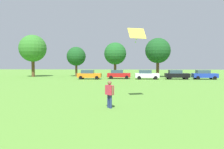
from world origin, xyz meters
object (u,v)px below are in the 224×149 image
Objects in this scene: parked_car_blue_4 at (204,75)px; tree_far_right at (158,51)px; adult_bystander at (110,92)px; parked_car_black_3 at (177,75)px; tree_far_left at (33,48)px; parked_car_red_1 at (118,74)px; kite at (137,34)px; tree_right at (115,54)px; tree_left at (76,56)px; parked_car_white_2 at (146,75)px; parked_car_orange_0 at (89,74)px.

parked_car_blue_4 is 10.68m from tree_far_right.
adult_bystander reaches higher than parked_car_black_3.
parked_car_blue_4 is at bearing -9.50° from tree_far_left.
kite is at bearing -84.34° from parked_car_red_1.
parked_car_blue_4 is 0.58× the size of tree_right.
tree_right is 9.04m from tree_far_right.
parked_car_red_1 and parked_car_blue_4 have the same top height.
adult_bystander is 0.40× the size of parked_car_blue_4.
adult_bystander reaches higher than parked_car_blue_4.
tree_far_left is at bearing 170.50° from parked_car_blue_4.
parked_car_red_1 is (-2.34, 23.67, -4.29)m from kite.
tree_left is at bearing 173.44° from tree_far_right.
parked_car_black_3 is (5.50, 0.34, 0.00)m from parked_car_white_2.
parked_car_white_2 is at bearing 132.42° from adult_bystander.
parked_car_blue_4 is at bearing -21.55° from tree_right.
tree_far_left is 26.92m from tree_far_right.
parked_car_black_3 is 22.28m from tree_left.
tree_far_left is 17.96m from tree_right.
tree_left is 18.01m from tree_far_right.
adult_bystander is 0.19× the size of tree_far_left.
parked_car_blue_4 is (15.09, 26.78, -0.17)m from adult_bystander.
kite is 0.35× the size of parked_car_orange_0.
parked_car_black_3 is 0.58× the size of tree_right.
tree_far_left is at bearing 168.90° from parked_car_black_3.
tree_right is (8.86, -1.44, 0.53)m from tree_left.
tree_far_left reaches higher than parked_car_blue_4.
parked_car_black_3 is at bearing 70.30° from kite.
adult_bystander is at bearing -119.39° from parked_car_blue_4.
parked_car_black_3 and parked_car_blue_4 have the same top height.
parked_car_black_3 is (10.66, -0.46, 0.00)m from parked_car_red_1.
parked_car_orange_0 is at bearing -165.78° from parked_car_red_1.
parked_car_black_3 is (10.17, 26.76, -0.17)m from adult_bystander.
adult_bystander reaches higher than parked_car_orange_0.
kite is at bearing -83.67° from tree_right.
tree_left is at bearing 158.67° from parked_car_black_3.
parked_car_white_2 is at bearing -8.72° from parked_car_red_1.
adult_bystander is 26.83m from parked_car_white_2.
tree_right reaches higher than parked_car_black_3.
kite reaches higher than parked_car_blue_4.
adult_bystander is 0.40× the size of parked_car_white_2.
tree_far_right is (9.00, -0.61, 0.55)m from tree_right.
parked_car_red_1 is 0.65× the size of tree_left.
parked_car_red_1 is at bearing -37.52° from tree_left.
tree_right reaches higher than tree_left.
parked_car_orange_0 is at bearing -63.37° from tree_left.
parked_car_black_3 is at bearing -21.33° from tree_left.
tree_far_right is (-2.61, 5.94, 4.71)m from parked_car_black_3.
parked_car_orange_0 is 15.98m from tree_far_left.
tree_left is at bearing 150.92° from parked_car_white_2.
parked_car_blue_4 is 0.52× the size of tree_far_right.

